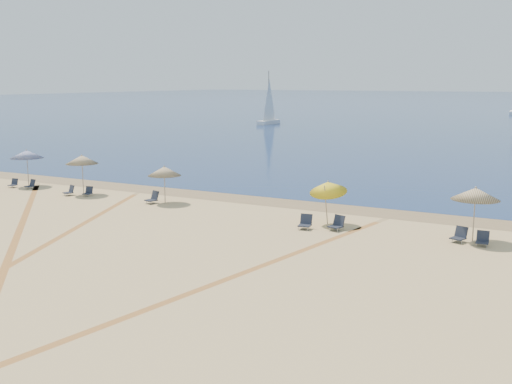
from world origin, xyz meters
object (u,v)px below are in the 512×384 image
at_px(chair_4, 153,198).
at_px(chair_7, 460,235).
at_px(chair_1, 31,185).
at_px(sailboat_0, 269,108).
at_px(chair_2, 70,191).
at_px(chair_3, 88,192).
at_px(umbrella_2, 164,171).
at_px(umbrella_3, 328,187).
at_px(chair_5, 305,222).
at_px(chair_8, 483,239).
at_px(chair_6, 337,224).
at_px(umbrella_1, 82,160).
at_px(umbrella_4, 475,194).
at_px(umbrella_0, 27,154).
at_px(chair_0, 14,183).

relative_size(chair_4, chair_7, 1.05).
distance_m(chair_1, sailboat_0, 65.43).
bearing_deg(chair_1, chair_2, 2.23).
height_order(chair_3, sailboat_0, sailboat_0).
bearing_deg(sailboat_0, umbrella_2, -69.04).
distance_m(chair_1, chair_4, 10.51).
xyz_separation_m(umbrella_3, chair_5, (-0.61, -1.44, -1.63)).
bearing_deg(chair_2, umbrella_3, 20.82).
height_order(chair_3, chair_8, chair_8).
bearing_deg(umbrella_3, chair_3, 178.81).
height_order(chair_8, sailboat_0, sailboat_0).
relative_size(umbrella_2, chair_2, 2.93).
relative_size(chair_3, chair_6, 0.77).
bearing_deg(umbrella_3, umbrella_1, 177.89).
bearing_deg(umbrella_4, sailboat_0, 123.24).
xyz_separation_m(chair_6, chair_8, (6.78, 0.26, -0.03)).
bearing_deg(chair_7, umbrella_0, -164.38).
xyz_separation_m(umbrella_1, chair_0, (-6.20, -0.20, -2.01)).
height_order(chair_2, chair_4, chair_4).
xyz_separation_m(chair_0, sailboat_0, (-11.93, 64.14, 2.43)).
height_order(chair_4, chair_7, chair_4).
bearing_deg(umbrella_2, umbrella_4, -2.74).
bearing_deg(umbrella_3, chair_5, -113.16).
relative_size(chair_0, chair_6, 0.74).
bearing_deg(chair_0, chair_8, -10.48).
height_order(umbrella_4, sailboat_0, sailboat_0).
distance_m(chair_2, chair_8, 25.34).
relative_size(umbrella_3, chair_2, 3.17).
bearing_deg(chair_3, chair_2, -171.60).
relative_size(umbrella_1, umbrella_4, 1.02).
height_order(umbrella_1, chair_2, umbrella_1).
xyz_separation_m(umbrella_3, chair_6, (0.89, -0.98, -1.63)).
height_order(chair_5, chair_7, chair_5).
xyz_separation_m(chair_2, chair_5, (17.04, -1.38, 0.03)).
height_order(umbrella_2, chair_6, umbrella_2).
bearing_deg(chair_0, chair_2, -13.27).
bearing_deg(umbrella_2, chair_5, -12.10).
bearing_deg(umbrella_3, chair_2, -179.82).
bearing_deg(chair_0, umbrella_4, -9.40).
height_order(umbrella_2, chair_4, umbrella_2).
bearing_deg(chair_8, chair_5, -178.36).
height_order(umbrella_3, chair_5, umbrella_3).
relative_size(umbrella_4, chair_3, 3.90).
relative_size(umbrella_1, chair_2, 3.35).
relative_size(chair_4, chair_5, 1.13).
relative_size(umbrella_4, chair_0, 4.02).
xyz_separation_m(chair_4, chair_6, (12.20, -1.29, -0.00)).
relative_size(chair_1, chair_3, 1.06).
bearing_deg(umbrella_1, umbrella_2, 0.89).
relative_size(umbrella_1, sailboat_0, 0.29).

